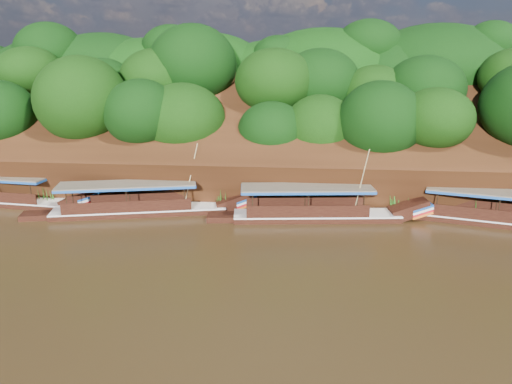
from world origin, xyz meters
TOP-DOWN VIEW (x-y plane):
  - ground at (0.00, 0.00)m, footprint 160.00×160.00m
  - riverbank at (-0.01, 22.73)m, footprint 120.00×30.06m
  - boat_1 at (1.67, 7.73)m, footprint 14.42×3.72m
  - boat_2 at (-11.56, 7.85)m, footprint 15.30×5.49m
  - boat_3 at (-23.02, 8.97)m, footprint 13.32×3.40m
  - reeds at (-2.36, 9.43)m, footprint 50.73×2.31m

SIDE VIEW (x-z plane):
  - ground at x=0.00m, z-range 0.00..0.00m
  - boat_3 at x=-23.02m, z-range -0.87..1.93m
  - boat_2 at x=-11.56m, z-range -2.31..3.39m
  - boat_1 at x=1.67m, z-range -2.39..3.50m
  - reeds at x=-2.36m, z-range -0.18..1.95m
  - riverbank at x=-0.01m, z-range -7.81..11.59m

